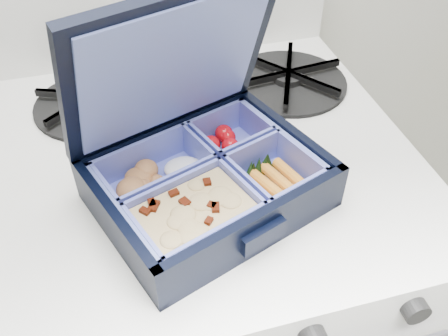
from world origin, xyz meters
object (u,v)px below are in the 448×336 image
object	(u,v)px
stove	(201,314)
burner_grate	(288,76)
bento_box	(209,183)
fork	(229,129)

from	to	relation	value
stove	burner_grate	size ratio (longest dim) A/B	4.68
stove	bento_box	xyz separation A→B (m)	(-0.00, -0.11, 0.44)
bento_box	fork	world-z (taller)	bento_box
bento_box	fork	xyz separation A→B (m)	(0.06, 0.12, -0.03)
fork	bento_box	bearing A→B (deg)	-93.53
fork	burner_grate	bearing A→B (deg)	59.35
burner_grate	stove	bearing A→B (deg)	-150.16
bento_box	fork	bearing A→B (deg)	43.96
burner_grate	fork	size ratio (longest dim) A/B	0.99
stove	bento_box	world-z (taller)	bento_box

